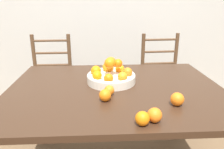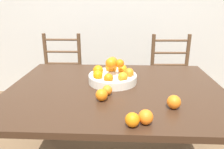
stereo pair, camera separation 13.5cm
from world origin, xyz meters
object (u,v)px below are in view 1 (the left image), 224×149
(chair_right, at_px, (162,79))
(orange_loose_1, at_px, (109,90))
(orange_loose_2, at_px, (142,118))
(orange_loose_3, at_px, (155,115))
(orange_loose_4, at_px, (105,95))
(orange_loose_0, at_px, (177,99))
(fruit_bowl, at_px, (111,75))
(chair_left, at_px, (51,81))

(chair_right, bearing_deg, orange_loose_1, -124.61)
(orange_loose_2, xyz_separation_m, orange_loose_3, (0.06, 0.03, 0.00))
(orange_loose_4, distance_m, chair_right, 1.29)
(orange_loose_0, distance_m, orange_loose_4, 0.40)
(orange_loose_1, distance_m, orange_loose_2, 0.37)
(orange_loose_4, bearing_deg, chair_right, 59.05)
(orange_loose_0, bearing_deg, fruit_bowl, 131.71)
(chair_left, bearing_deg, orange_loose_0, -52.08)
(orange_loose_2, xyz_separation_m, chair_left, (-0.71, 1.34, -0.30))
(orange_loose_3, relative_size, chair_left, 0.07)
(orange_loose_2, xyz_separation_m, chair_right, (0.48, 1.34, -0.30))
(orange_loose_3, xyz_separation_m, chair_right, (0.42, 1.32, -0.30))
(orange_loose_4, bearing_deg, orange_loose_2, -58.38)
(fruit_bowl, xyz_separation_m, orange_loose_1, (-0.02, -0.22, -0.02))
(orange_loose_1, bearing_deg, orange_loose_3, -58.27)
(fruit_bowl, bearing_deg, orange_loose_4, -99.23)
(fruit_bowl, xyz_separation_m, orange_loose_0, (0.34, -0.38, -0.01))
(fruit_bowl, relative_size, orange_loose_1, 5.49)
(orange_loose_1, relative_size, chair_right, 0.07)
(orange_loose_2, relative_size, chair_left, 0.07)
(fruit_bowl, bearing_deg, chair_right, 52.34)
(orange_loose_1, relative_size, chair_left, 0.07)
(fruit_bowl, height_order, orange_loose_3, fruit_bowl)
(orange_loose_1, bearing_deg, chair_right, 58.13)
(fruit_bowl, relative_size, orange_loose_3, 4.80)
(fruit_bowl, height_order, orange_loose_1, fruit_bowl)
(orange_loose_4, xyz_separation_m, chair_left, (-0.55, 1.08, -0.30))
(orange_loose_2, height_order, chair_right, chair_right)
(orange_loose_0, relative_size, orange_loose_3, 1.05)
(orange_loose_4, bearing_deg, orange_loose_0, -11.28)
(orange_loose_1, xyz_separation_m, orange_loose_3, (0.20, -0.32, 0.00))
(orange_loose_2, distance_m, orange_loose_4, 0.31)
(orange_loose_1, height_order, orange_loose_4, orange_loose_4)
(chair_left, bearing_deg, chair_right, -1.17)
(orange_loose_0, relative_size, orange_loose_4, 1.05)
(chair_right, bearing_deg, orange_loose_4, -123.70)
(orange_loose_2, height_order, orange_loose_3, orange_loose_3)
(orange_loose_2, relative_size, chair_right, 0.07)
(orange_loose_0, relative_size, orange_loose_2, 1.09)
(orange_loose_0, xyz_separation_m, orange_loose_1, (-0.36, 0.16, -0.01))
(orange_loose_1, distance_m, orange_loose_3, 0.38)
(orange_loose_2, bearing_deg, orange_loose_4, 121.62)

